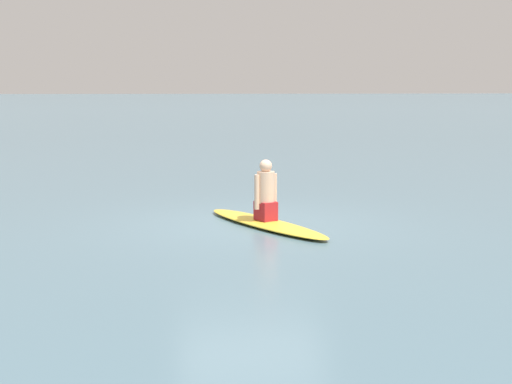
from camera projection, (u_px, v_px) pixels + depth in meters
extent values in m
plane|color=slate|center=(252.00, 224.00, 12.67)|extent=(400.00, 400.00, 0.00)
ellipsoid|color=gold|center=(266.00, 223.00, 12.43)|extent=(3.20, 2.04, 0.11)
cube|color=#A51E23|center=(266.00, 211.00, 12.41)|extent=(0.42, 0.39, 0.31)
cylinder|color=#D6AD8E|center=(266.00, 187.00, 12.35)|extent=(0.39, 0.39, 0.52)
sphere|color=#D6AD8E|center=(266.00, 166.00, 12.30)|extent=(0.21, 0.21, 0.21)
cylinder|color=#D6AD8E|center=(275.00, 190.00, 12.46)|extent=(0.11, 0.11, 0.57)
cylinder|color=#D6AD8E|center=(257.00, 192.00, 12.26)|extent=(0.11, 0.11, 0.57)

